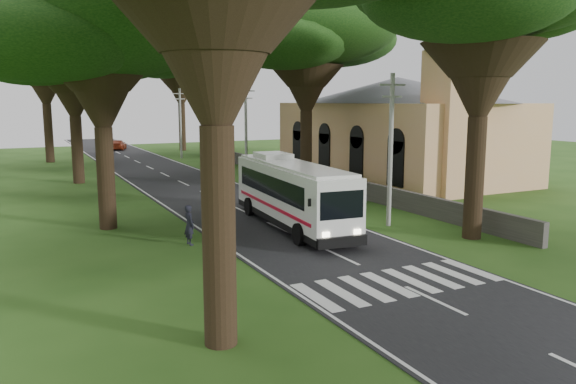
# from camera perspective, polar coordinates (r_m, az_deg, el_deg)

# --- Properties ---
(ground) EXTENTS (140.00, 140.00, 0.00)m
(ground) POSITION_cam_1_polar(r_m,az_deg,el_deg) (22.65, 7.94, -7.75)
(ground) COLOR #244714
(ground) RESTS_ON ground
(road) EXTENTS (8.00, 120.00, 0.04)m
(road) POSITION_cam_1_polar(r_m,az_deg,el_deg) (45.06, -10.24, 0.71)
(road) COLOR black
(road) RESTS_ON ground
(crosswalk) EXTENTS (8.00, 3.00, 0.01)m
(crosswalk) POSITION_cam_1_polar(r_m,az_deg,el_deg) (21.12, 11.04, -9.11)
(crosswalk) COLOR silver
(crosswalk) RESTS_ON ground
(property_wall) EXTENTS (0.35, 50.00, 1.20)m
(property_wall) POSITION_cam_1_polar(r_m,az_deg,el_deg) (47.33, 0.61, 1.98)
(property_wall) COLOR #383533
(property_wall) RESTS_ON ground
(church) EXTENTS (14.00, 24.00, 11.60)m
(church) POSITION_cam_1_polar(r_m,az_deg,el_deg) (49.64, 11.16, 7.14)
(church) COLOR #E8AA71
(church) RESTS_ON ground
(pole_near) EXTENTS (1.60, 0.24, 8.00)m
(pole_near) POSITION_cam_1_polar(r_m,az_deg,el_deg) (29.86, 10.38, 4.47)
(pole_near) COLOR gray
(pole_near) RESTS_ON ground
(pole_mid) EXTENTS (1.60, 0.24, 8.00)m
(pole_mid) POSITION_cam_1_polar(r_m,az_deg,el_deg) (47.38, -4.29, 6.31)
(pole_mid) COLOR gray
(pole_mid) RESTS_ON ground
(pole_far) EXTENTS (1.60, 0.24, 8.00)m
(pole_far) POSITION_cam_1_polar(r_m,az_deg,el_deg) (66.32, -10.87, 7.00)
(pole_far) COLOR gray
(pole_far) RESTS_ON ground
(tree_l_mida) EXTENTS (14.17, 14.17, 13.66)m
(tree_l_mida) POSITION_cam_1_polar(r_m,az_deg,el_deg) (30.41, -18.78, 16.25)
(tree_l_mida) COLOR black
(tree_l_mida) RESTS_ON ground
(tree_l_midb) EXTENTS (13.91, 13.91, 13.85)m
(tree_l_midb) POSITION_cam_1_polar(r_m,az_deg,el_deg) (48.26, -21.18, 13.62)
(tree_l_midb) COLOR black
(tree_l_midb) RESTS_ON ground
(tree_l_far) EXTENTS (13.11, 13.11, 15.69)m
(tree_l_far) POSITION_cam_1_polar(r_m,az_deg,el_deg) (66.23, -23.69, 13.78)
(tree_l_far) COLOR black
(tree_l_far) RESTS_ON ground
(tree_r_mida) EXTENTS (13.45, 13.45, 14.73)m
(tree_r_mida) POSITION_cam_1_polar(r_m,az_deg,el_deg) (43.25, 1.91, 16.05)
(tree_r_mida) COLOR black
(tree_r_mida) RESTS_ON ground
(tree_r_midb) EXTENTS (13.97, 13.97, 15.82)m
(tree_r_midb) POSITION_cam_1_polar(r_m,az_deg,el_deg) (59.56, -7.05, 15.06)
(tree_r_midb) COLOR black
(tree_r_midb) RESTS_ON ground
(tree_r_far) EXTENTS (14.97, 14.97, 15.90)m
(tree_r_far) POSITION_cam_1_polar(r_m,az_deg,el_deg) (76.95, -10.92, 13.57)
(tree_r_far) COLOR black
(tree_r_far) RESTS_ON ground
(coach_bus) EXTENTS (3.37, 11.62, 3.38)m
(coach_bus) POSITION_cam_1_polar(r_m,az_deg,el_deg) (29.53, 0.36, -0.05)
(coach_bus) COLOR white
(coach_bus) RESTS_ON ground
(distant_car_b) EXTENTS (2.13, 4.46, 1.41)m
(distant_car_b) POSITION_cam_1_polar(r_m,az_deg,el_deg) (73.07, -18.25, 4.19)
(distant_car_b) COLOR navy
(distant_car_b) RESTS_ON road
(distant_car_c) EXTENTS (3.11, 4.89, 1.32)m
(distant_car_c) POSITION_cam_1_polar(r_m,az_deg,el_deg) (79.68, -16.89, 4.61)
(distant_car_c) COLOR maroon
(distant_car_c) RESTS_ON road
(pedestrian) EXTENTS (0.53, 0.74, 1.87)m
(pedestrian) POSITION_cam_1_polar(r_m,az_deg,el_deg) (26.28, -10.00, -3.32)
(pedestrian) COLOR black
(pedestrian) RESTS_ON ground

